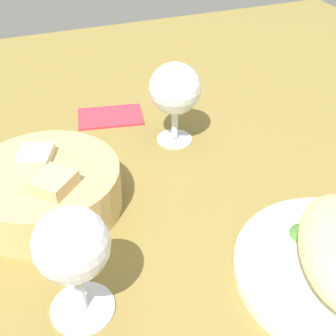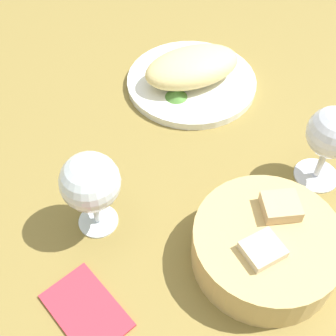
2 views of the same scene
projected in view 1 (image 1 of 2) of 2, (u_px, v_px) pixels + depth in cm
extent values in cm
cube|color=olive|center=(193.00, 205.00, 61.82)|extent=(140.00, 140.00, 2.00)
cone|color=#497F32|center=(307.00, 230.00, 53.60)|extent=(3.93, 3.93, 1.39)
cylinder|color=tan|center=(47.00, 189.00, 58.27)|extent=(19.02, 19.02, 5.97)
cube|color=beige|center=(38.00, 166.00, 59.00)|extent=(5.83, 5.59, 4.58)
cube|color=tan|center=(56.00, 192.00, 54.08)|extent=(6.25, 6.26, 4.66)
cylinder|color=silver|center=(174.00, 138.00, 72.79)|extent=(5.61, 5.61, 0.60)
cylinder|color=silver|center=(175.00, 124.00, 71.23)|extent=(1.00, 1.00, 4.60)
sphere|color=silver|center=(175.00, 88.00, 67.48)|extent=(7.92, 7.92, 7.92)
cylinder|color=silver|center=(83.00, 307.00, 47.10)|extent=(6.74, 6.74, 0.60)
cylinder|color=silver|center=(79.00, 289.00, 45.32)|extent=(1.00, 1.00, 5.34)
sphere|color=silver|center=(71.00, 245.00, 41.50)|extent=(7.37, 7.37, 7.37)
cube|color=#CC2F3F|center=(110.00, 116.00, 78.33)|extent=(8.93, 12.11, 0.80)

